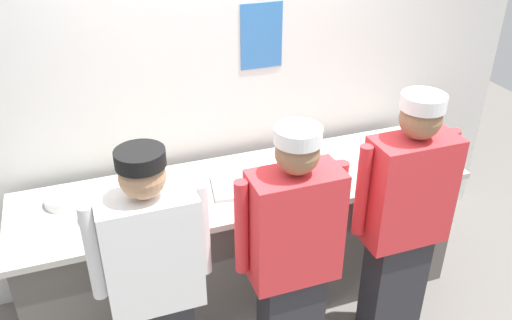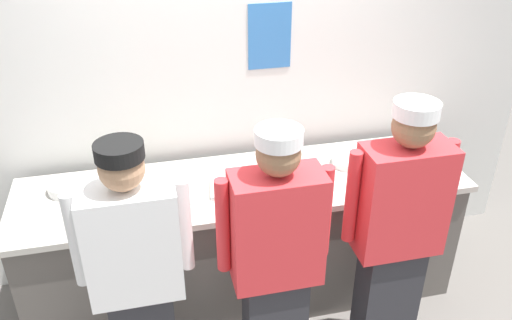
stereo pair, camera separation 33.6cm
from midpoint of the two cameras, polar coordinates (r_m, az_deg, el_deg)
wall_back at (r=3.58m, az=-0.42°, el=8.93°), size 4.46×0.11×2.89m
prep_counter at (r=3.64m, az=1.42°, el=-8.60°), size 2.85×0.76×0.92m
chef_near_left at (r=2.79m, az=-9.12°, el=-12.26°), size 0.59×0.24×1.63m
chef_center at (r=2.83m, az=5.59°, el=-10.90°), size 0.60×0.24×1.65m
chef_far_right at (r=3.12m, az=17.75°, el=-7.53°), size 0.61×0.24×1.69m
plate_stack_front at (r=3.65m, az=12.62°, el=-0.15°), size 0.25×0.25×0.05m
plate_stack_rear at (r=3.42m, az=-16.81°, el=-2.84°), size 0.24×0.24×0.06m
mixing_bowl_steel at (r=3.20m, az=-12.27°, el=-4.06°), size 0.36×0.36×0.11m
sheet_tray at (r=3.34m, az=1.95°, el=-2.70°), size 0.50×0.37×0.02m
squeeze_bottle_primary at (r=3.37m, az=-10.68°, el=-1.36°), size 0.06×0.06×0.19m
ramekin_red_sauce at (r=3.49m, az=16.07°, el=-2.15°), size 0.10×0.10×0.05m
ramekin_green_sauce at (r=3.43m, az=-6.80°, el=-1.82°), size 0.09×0.09×0.04m
chefs_knife at (r=3.18m, az=-6.67°, el=-4.92°), size 0.28×0.03×0.02m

